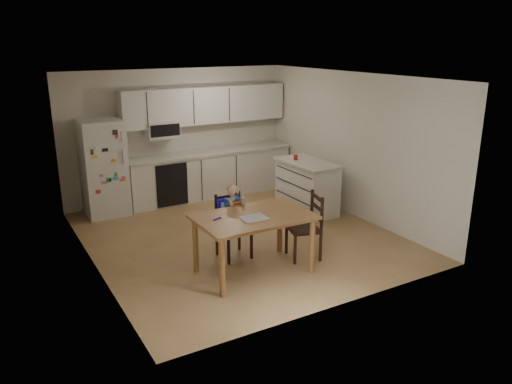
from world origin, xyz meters
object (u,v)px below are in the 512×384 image
at_px(red_cup, 296,157).
at_px(chair_side, 310,222).
at_px(chair_booster, 232,213).
at_px(dining_table, 254,223).
at_px(kitchen_island, 307,186).
at_px(refrigerator, 104,168).

height_order(red_cup, chair_side, red_cup).
relative_size(chair_booster, chair_side, 1.14).
bearing_deg(dining_table, chair_booster, 90.02).
height_order(red_cup, chair_booster, chair_booster).
distance_m(dining_table, chair_booster, 0.62).
xyz_separation_m(dining_table, chair_side, (0.94, 0.03, -0.17)).
relative_size(kitchen_island, chair_side, 1.33).
bearing_deg(red_cup, refrigerator, 154.59).
bearing_deg(kitchen_island, chair_booster, -152.78).
distance_m(red_cup, chair_side, 2.18).
height_order(chair_booster, chair_side, chair_booster).
height_order(refrigerator, chair_side, refrigerator).
relative_size(refrigerator, kitchen_island, 1.35).
height_order(red_cup, dining_table, red_cup).
xyz_separation_m(refrigerator, chair_booster, (1.12, -2.75, -0.20)).
bearing_deg(chair_side, chair_booster, -106.94).
relative_size(kitchen_island, chair_booster, 1.16).
xyz_separation_m(red_cup, chair_side, (-1.02, -1.88, -0.44)).
xyz_separation_m(red_cup, chair_booster, (-1.96, -1.29, -0.32)).
relative_size(refrigerator, red_cup, 17.95).
bearing_deg(chair_booster, dining_table, -90.20).
xyz_separation_m(dining_table, chair_booster, (-0.00, 0.62, -0.05)).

